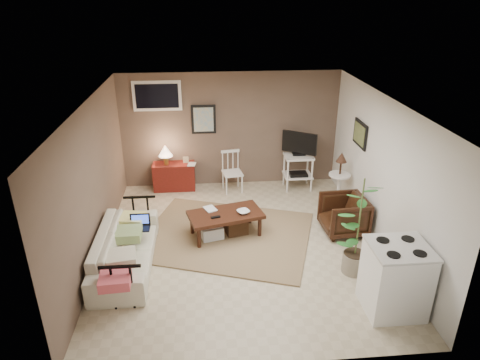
{
  "coord_description": "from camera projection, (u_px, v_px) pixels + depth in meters",
  "views": [
    {
      "loc": [
        -0.55,
        -6.02,
        3.89
      ],
      "look_at": [
        0.01,
        0.35,
        1.02
      ],
      "focal_mm": 32.0,
      "sensor_mm": 36.0,
      "label": 1
    }
  ],
  "objects": [
    {
      "name": "art_right",
      "position": [
        360.0,
        134.0,
        7.61
      ],
      "size": [
        0.03,
        0.6,
        0.45
      ],
      "primitive_type": "cube",
      "color": "black"
    },
    {
      "name": "coffee_table",
      "position": [
        225.0,
        222.0,
        7.25
      ],
      "size": [
        1.34,
        0.92,
        0.46
      ],
      "color": "#381B0F",
      "rests_on": "floor"
    },
    {
      "name": "armchair",
      "position": [
        344.0,
        213.0,
        7.33
      ],
      "size": [
        0.71,
        0.75,
        0.73
      ],
      "primitive_type": "imported",
      "rotation": [
        0.0,
        0.0,
        -1.51
      ],
      "color": "black",
      "rests_on": "floor"
    },
    {
      "name": "spindle_chair",
      "position": [
        232.0,
        173.0,
        8.85
      ],
      "size": [
        0.44,
        0.44,
        0.85
      ],
      "color": "white",
      "rests_on": "floor"
    },
    {
      "name": "rug",
      "position": [
        226.0,
        235.0,
        7.35
      ],
      "size": [
        3.33,
        2.98,
        0.03
      ],
      "primitive_type": "cube",
      "rotation": [
        0.0,
        0.0,
        -0.32
      ],
      "color": "#917954",
      "rests_on": "floor"
    },
    {
      "name": "sofa_pillows",
      "position": [
        125.0,
        246.0,
        6.18
      ],
      "size": [
        0.39,
        1.93,
        0.14
      ],
      "primitive_type": null,
      "color": "beige",
      "rests_on": "sofa"
    },
    {
      "name": "art_back",
      "position": [
        204.0,
        119.0,
        8.71
      ],
      "size": [
        0.5,
        0.03,
        0.6
      ],
      "primitive_type": "cube",
      "color": "black"
    },
    {
      "name": "book_console",
      "position": [
        188.0,
        160.0,
        8.75
      ],
      "size": [
        0.16,
        0.05,
        0.21
      ],
      "primitive_type": "imported",
      "rotation": [
        0.0,
        0.0,
        -0.16
      ],
      "color": "#381B0F",
      "rests_on": "red_console"
    },
    {
      "name": "tv_stand",
      "position": [
        299.0,
        159.0,
        8.86
      ],
      "size": [
        0.65,
        0.48,
        1.24
      ],
      "color": "white",
      "rests_on": "floor"
    },
    {
      "name": "potted_plant",
      "position": [
        359.0,
        223.0,
        6.09
      ],
      "size": [
        0.39,
        0.39,
        1.56
      ],
      "color": "gray",
      "rests_on": "floor"
    },
    {
      "name": "bowl",
      "position": [
        243.0,
        208.0,
        7.14
      ],
      "size": [
        0.21,
        0.13,
        0.2
      ],
      "primitive_type": "imported",
      "rotation": [
        0.0,
        0.0,
        0.43
      ],
      "color": "#381B0F",
      "rests_on": "coffee_table"
    },
    {
      "name": "laptop",
      "position": [
        140.0,
        224.0,
        6.71
      ],
      "size": [
        0.31,
        0.23,
        0.21
      ],
      "color": "black",
      "rests_on": "sofa"
    },
    {
      "name": "floor",
      "position": [
        241.0,
        245.0,
        7.1
      ],
      "size": [
        5.0,
        5.0,
        0.0
      ],
      "primitive_type": "plane",
      "color": "#C1B293",
      "rests_on": "ground"
    },
    {
      "name": "side_table",
      "position": [
        340.0,
        173.0,
        8.12
      ],
      "size": [
        0.41,
        0.41,
        1.1
      ],
      "color": "white",
      "rests_on": "floor"
    },
    {
      "name": "sofa",
      "position": [
        125.0,
        243.0,
        6.42
      ],
      "size": [
        0.59,
        2.03,
        0.79
      ],
      "primitive_type": "imported",
      "rotation": [
        0.0,
        0.0,
        1.57
      ],
      "color": "beige",
      "rests_on": "floor"
    },
    {
      "name": "stove",
      "position": [
        395.0,
        278.0,
        5.49
      ],
      "size": [
        0.74,
        0.69,
        0.97
      ],
      "color": "white",
      "rests_on": "floor"
    },
    {
      "name": "window",
      "position": [
        157.0,
        96.0,
        8.44
      ],
      "size": [
        0.96,
        0.03,
        0.6
      ],
      "primitive_type": "cube",
      "color": "white"
    },
    {
      "name": "red_console",
      "position": [
        173.0,
        174.0,
        8.94
      ],
      "size": [
        0.86,
        0.38,
        0.99
      ],
      "color": "maroon",
      "rests_on": "floor"
    },
    {
      "name": "sofa_end_rails",
      "position": [
        133.0,
        245.0,
        6.45
      ],
      "size": [
        0.55,
        2.03,
        0.68
      ],
      "primitive_type": null,
      "color": "black",
      "rests_on": "floor"
    },
    {
      "name": "book_table",
      "position": [
        205.0,
        204.0,
        7.22
      ],
      "size": [
        0.17,
        0.09,
        0.24
      ],
      "primitive_type": "imported",
      "rotation": [
        0.0,
        0.0,
        0.4
      ],
      "color": "#381B0F",
      "rests_on": "coffee_table"
    }
  ]
}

